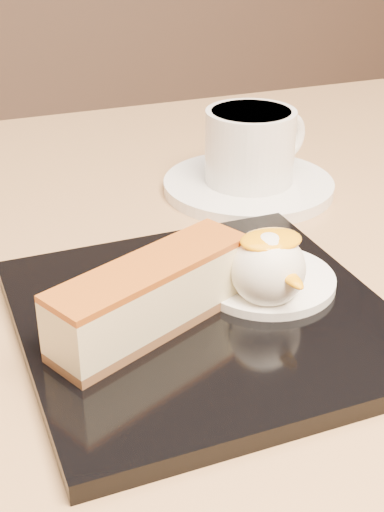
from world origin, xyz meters
name	(u,v)px	position (x,y,z in m)	size (l,w,h in m)	color
table	(233,423)	(0.00, 0.00, 0.56)	(0.80, 0.80, 0.72)	black
dessert_plate	(204,319)	(-0.06, -0.07, 0.73)	(0.22, 0.22, 0.01)	black
cheesecake	(151,296)	(-0.09, -0.08, 0.75)	(0.13, 0.09, 0.04)	brown
cream_smear	(266,280)	(-0.01, -0.06, 0.73)	(0.09, 0.09, 0.01)	white
ice_cream_scoop	(268,269)	(-0.02, -0.08, 0.76)	(0.05, 0.05, 0.05)	white
mango_sauce	(271,240)	(-0.01, -0.07, 0.77)	(0.04, 0.03, 0.01)	#F99D07
mint_sprig	(210,266)	(-0.04, -0.03, 0.74)	(0.03, 0.02, 0.00)	#2F7D28
saucer	(248,186)	(0.06, 0.11, 0.72)	(0.15, 0.15, 0.01)	white
coffee_cup	(252,144)	(0.06, 0.11, 0.76)	(0.10, 0.08, 0.06)	white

